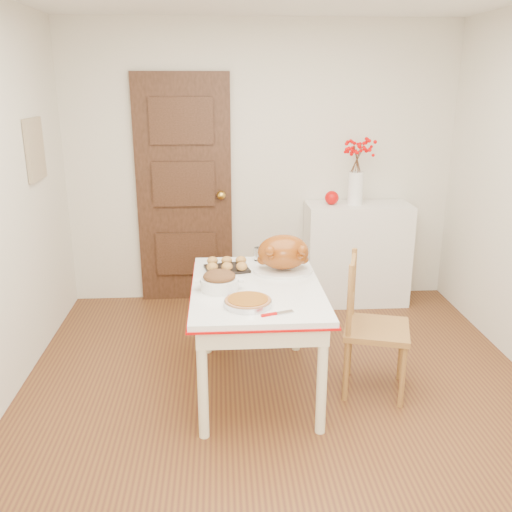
{
  "coord_description": "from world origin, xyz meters",
  "views": [
    {
      "loc": [
        -0.38,
        -3.05,
        1.99
      ],
      "look_at": [
        -0.16,
        0.35,
        0.91
      ],
      "focal_mm": 39.25,
      "sensor_mm": 36.0,
      "label": 1
    }
  ],
  "objects": [
    {
      "name": "turkey_platter",
      "position": [
        0.04,
        0.54,
        0.86
      ],
      "size": [
        0.49,
        0.44,
        0.26
      ],
      "primitive_type": null,
      "rotation": [
        0.0,
        0.0,
        -0.35
      ],
      "color": "#793E09",
      "rests_on": "kitchen_table"
    },
    {
      "name": "berry_vase",
      "position": [
        0.82,
        1.78,
        1.23
      ],
      "size": [
        0.31,
        0.31,
        0.6
      ],
      "primitive_type": null,
      "color": "white",
      "rests_on": "sideboard"
    },
    {
      "name": "pie_server",
      "position": [
        -0.07,
        -0.17,
        0.74
      ],
      "size": [
        0.2,
        0.12,
        0.01
      ],
      "primitive_type": null,
      "rotation": [
        0.0,
        0.0,
        0.34
      ],
      "color": "silver",
      "rests_on": "kitchen_table"
    },
    {
      "name": "drinking_glass",
      "position": [
        -0.11,
        0.81,
        0.78
      ],
      "size": [
        0.07,
        0.07,
        0.1
      ],
      "primitive_type": "cylinder",
      "rotation": [
        0.0,
        0.0,
        -0.26
      ],
      "color": "white",
      "rests_on": "kitchen_table"
    },
    {
      "name": "chair_oak",
      "position": [
        0.62,
        0.21,
        0.46
      ],
      "size": [
        0.51,
        0.51,
        0.93
      ],
      "primitive_type": null,
      "rotation": [
        0.0,
        0.0,
        1.29
      ],
      "color": "#9C672D",
      "rests_on": "floor"
    },
    {
      "name": "kitchen_table",
      "position": [
        -0.16,
        0.3,
        0.37
      ],
      "size": [
        0.84,
        1.23,
        0.73
      ],
      "primitive_type": null,
      "color": "white",
      "rests_on": "floor"
    },
    {
      "name": "door_back",
      "position": [
        -0.7,
        1.97,
        1.03
      ],
      "size": [
        0.85,
        0.06,
        2.06
      ],
      "primitive_type": "cube",
      "color": "black",
      "rests_on": "ground"
    },
    {
      "name": "wall_back",
      "position": [
        0.0,
        2.0,
        1.25
      ],
      "size": [
        3.5,
        0.0,
        2.5
      ],
      "primitive_type": "cube",
      "color": "silver",
      "rests_on": "ground"
    },
    {
      "name": "sideboard",
      "position": [
        0.86,
        1.78,
        0.46
      ],
      "size": [
        0.93,
        0.41,
        0.93
      ],
      "primitive_type": "cube",
      "color": "white",
      "rests_on": "floor"
    },
    {
      "name": "floor",
      "position": [
        0.0,
        0.0,
        0.0
      ],
      "size": [
        3.5,
        4.0,
        0.0
      ],
      "primitive_type": "cube",
      "color": "#4B2617",
      "rests_on": "ground"
    },
    {
      "name": "shaker_pair",
      "position": [
        0.18,
        0.8,
        0.77
      ],
      "size": [
        0.08,
        0.04,
        0.08
      ],
      "primitive_type": null,
      "rotation": [
        0.0,
        0.0,
        -0.13
      ],
      "color": "white",
      "rests_on": "kitchen_table"
    },
    {
      "name": "photo_board",
      "position": [
        -1.73,
        1.2,
        1.5
      ],
      "size": [
        0.03,
        0.35,
        0.45
      ],
      "primitive_type": "cube",
      "color": "#CEBE87",
      "rests_on": "ground"
    },
    {
      "name": "apple",
      "position": [
        0.61,
        1.78,
        0.99
      ],
      "size": [
        0.12,
        0.12,
        0.12
      ],
      "primitive_type": "sphere",
      "color": "#BC0606",
      "rests_on": "sideboard"
    },
    {
      "name": "carving_knife",
      "position": [
        -0.3,
        0.11,
        0.74
      ],
      "size": [
        0.27,
        0.21,
        0.01
      ],
      "primitive_type": null,
      "rotation": [
        0.0,
        0.0,
        -0.6
      ],
      "color": "silver",
      "rests_on": "kitchen_table"
    },
    {
      "name": "rolls_tray",
      "position": [
        -0.34,
        0.61,
        0.77
      ],
      "size": [
        0.33,
        0.28,
        0.08
      ],
      "primitive_type": null,
      "rotation": [
        0.0,
        0.0,
        0.22
      ],
      "color": "#A56A33",
      "rests_on": "kitchen_table"
    },
    {
      "name": "pumpkin_pie",
      "position": [
        -0.23,
        -0.04,
        0.76
      ],
      "size": [
        0.29,
        0.29,
        0.06
      ],
      "primitive_type": "cylinder",
      "rotation": [
        0.0,
        0.0,
        -0.03
      ],
      "color": "#8B4B10",
      "rests_on": "kitchen_table"
    },
    {
      "name": "stuffing_dish",
      "position": [
        -0.39,
        0.23,
        0.79
      ],
      "size": [
        0.34,
        0.29,
        0.12
      ],
      "primitive_type": null,
      "rotation": [
        0.0,
        0.0,
        -0.2
      ],
      "color": "brown",
      "rests_on": "kitchen_table"
    },
    {
      "name": "wall_front",
      "position": [
        0.0,
        -2.0,
        1.25
      ],
      "size": [
        3.5,
        0.0,
        2.5
      ],
      "primitive_type": "cube",
      "color": "silver",
      "rests_on": "ground"
    }
  ]
}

